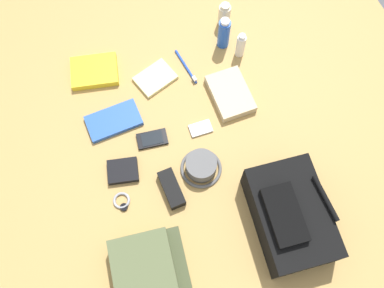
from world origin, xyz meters
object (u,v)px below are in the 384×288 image
(toothpaste_tube, at_px, (241,45))
(lotion_bottle, at_px, (224,15))
(bucket_hat, at_px, (201,166))
(backpack, at_px, (290,216))
(toiletry_pouch, at_px, (147,276))
(notepad, at_px, (155,78))
(deodorant_spray, at_px, (224,33))
(travel_guidebook, at_px, (114,121))
(paperback_novel, at_px, (95,71))
(folded_towel, at_px, (230,94))
(media_player, at_px, (200,129))
(sunglasses_case, at_px, (172,189))
(cell_phone, at_px, (152,139))
(toothbrush, at_px, (187,68))
(wallet, at_px, (123,171))
(wristwatch, at_px, (122,201))

(toothpaste_tube, bearing_deg, lotion_bottle, 179.74)
(bucket_hat, distance_m, toothpaste_tube, 0.52)
(backpack, bearing_deg, bucket_hat, -144.48)
(toiletry_pouch, height_order, bucket_hat, toiletry_pouch)
(notepad, bearing_deg, bucket_hat, -13.39)
(deodorant_spray, bearing_deg, travel_guidebook, -72.25)
(paperback_novel, distance_m, folded_towel, 0.55)
(media_player, bearing_deg, sunglasses_case, -45.58)
(backpack, distance_m, cell_phone, 0.57)
(media_player, height_order, toothbrush, toothbrush)
(toiletry_pouch, relative_size, toothbrush, 1.68)
(travel_guidebook, xyz_separation_m, cell_phone, (0.13, 0.11, -0.00))
(bucket_hat, height_order, notepad, bucket_hat)
(notepad, bearing_deg, toothbrush, 71.10)
(paperback_novel, xyz_separation_m, notepad, (0.12, 0.22, -0.01))
(deodorant_spray, relative_size, media_player, 1.76)
(toothpaste_tube, distance_m, cell_phone, 0.52)
(wallet, xyz_separation_m, notepad, (-0.32, 0.24, -0.00))
(media_player, bearing_deg, toothbrush, 169.25)
(backpack, xyz_separation_m, cell_phone, (-0.46, -0.33, -0.07))
(wallet, xyz_separation_m, folded_towel, (-0.14, 0.49, 0.01))
(toothbrush, relative_size, wallet, 1.58)
(backpack, height_order, sunglasses_case, backpack)
(deodorant_spray, relative_size, cell_phone, 1.26)
(cell_phone, relative_size, toothbrush, 0.70)
(toothbrush, bearing_deg, wallet, -49.96)
(backpack, relative_size, wallet, 3.47)
(toiletry_pouch, relative_size, media_player, 3.35)
(toiletry_pouch, distance_m, deodorant_spray, 0.97)
(paperback_novel, xyz_separation_m, sunglasses_case, (0.57, 0.11, 0.01))
(travel_guidebook, distance_m, toothbrush, 0.37)
(wristwatch, height_order, toothbrush, toothbrush)
(toiletry_pouch, xyz_separation_m, travel_guidebook, (-0.59, 0.07, -0.04))
(toiletry_pouch, relative_size, bucket_hat, 1.90)
(backpack, relative_size, toiletry_pouch, 1.31)
(bucket_hat, height_order, sunglasses_case, bucket_hat)
(backpack, height_order, deodorant_spray, backpack)
(toothpaste_tube, distance_m, media_player, 0.38)
(deodorant_spray, distance_m, sunglasses_case, 0.66)
(sunglasses_case, bearing_deg, toothbrush, 150.91)
(notepad, bearing_deg, media_player, 0.44)
(bucket_hat, height_order, travel_guidebook, bucket_hat)
(toiletry_pouch, height_order, deodorant_spray, deodorant_spray)
(backpack, xyz_separation_m, wallet, (-0.38, -0.47, -0.06))
(toothpaste_tube, bearing_deg, backpack, -10.75)
(bucket_hat, distance_m, folded_towel, 0.32)
(lotion_bottle, xyz_separation_m, travel_guidebook, (0.26, -0.57, -0.05))
(lotion_bottle, relative_size, travel_guidebook, 0.56)
(backpack, distance_m, notepad, 0.74)
(cell_phone, bearing_deg, toothpaste_tube, 116.03)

